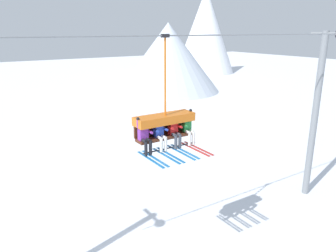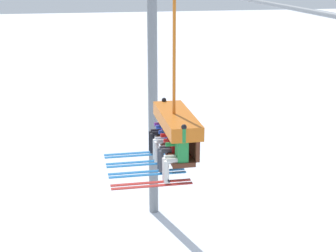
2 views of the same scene
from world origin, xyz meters
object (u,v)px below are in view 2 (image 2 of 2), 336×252
Objects in this scene: chairlift_chair at (177,125)px; skier_green at (176,152)px; lift_tower_near at (152,94)px; skier_purple at (160,126)px; skier_blue at (165,135)px; skier_red at (170,144)px.

skier_green is at bearing -13.09° from chairlift_chair.
skier_purple is at bearing -7.56° from lift_tower_near.
skier_purple and skier_green have the same top height.
chairlift_chair is at bearing 35.84° from skier_blue.
skier_blue is at bearing -144.16° from chairlift_chair.
skier_purple is (6.96, -0.92, 0.95)m from lift_tower_near.
lift_tower_near reaches higher than skier_red.
skier_purple is at bearing 179.68° from skier_red.
lift_tower_near is 5.50× the size of skier_green.
chairlift_chair reaches higher than skier_purple.
skier_green is at bearing 0.32° from skier_blue.
skier_blue is at bearing -179.68° from skier_green.
skier_blue is (0.61, -0.01, -0.02)m from skier_purple.
lift_tower_near is 8.90m from skier_green.
skier_purple reaches higher than skier_blue.
skier_purple is 1.00× the size of skier_green.
skier_purple is 1.00× the size of skier_red.
skier_blue is 1.00× the size of skier_red.
skier_red is (0.61, 0.00, 0.00)m from skier_blue.
skier_red is 0.61m from skier_green.
skier_purple is 1.22m from skier_red.
skier_red is (8.19, -0.93, 0.93)m from lift_tower_near.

